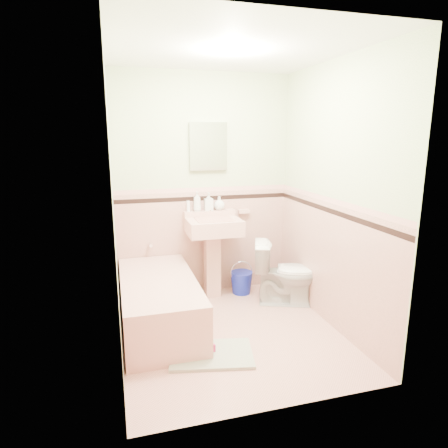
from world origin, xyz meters
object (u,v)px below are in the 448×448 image
object	(u,v)px
soap_bottle_mid	(209,202)
soap_bottle_right	(219,203)
bathtub	(159,304)
sink	(214,259)
shoe	(205,349)
soap_bottle_left	(197,201)
toilet	(286,273)
bucket	(241,282)
medicine_cabinet	(208,147)

from	to	relation	value
soap_bottle_mid	soap_bottle_right	world-z (taller)	soap_bottle_mid
bathtub	soap_bottle_right	size ratio (longest dim) A/B	9.62
sink	soap_bottle_right	world-z (taller)	soap_bottle_right
sink	shoe	xyz separation A→B (m)	(-0.37, -1.17, -0.40)
shoe	soap_bottle_left	bearing A→B (deg)	67.07
bathtub	shoe	xyz separation A→B (m)	(0.31, -0.64, -0.17)
soap_bottle_left	soap_bottle_right	bearing A→B (deg)	0.00
toilet	bucket	bearing A→B (deg)	64.33
soap_bottle_mid	toilet	distance (m)	1.17
soap_bottle_left	toilet	world-z (taller)	soap_bottle_left
soap_bottle_left	shoe	distance (m)	1.72
soap_bottle_mid	soap_bottle_left	bearing A→B (deg)	180.00
sink	soap_bottle_left	size ratio (longest dim) A/B	4.16
bathtub	medicine_cabinet	xyz separation A→B (m)	(0.68, 0.74, 1.47)
bucket	soap_bottle_right	bearing A→B (deg)	147.03
toilet	bucket	distance (m)	0.59
sink	shoe	size ratio (longest dim) A/B	5.87
medicine_cabinet	toilet	world-z (taller)	medicine_cabinet
soap_bottle_left	bucket	xyz separation A→B (m)	(0.49, -0.15, -0.97)
soap_bottle_mid	toilet	size ratio (longest dim) A/B	0.29
soap_bottle_left	soap_bottle_right	world-z (taller)	soap_bottle_left
shoe	bathtub	bearing A→B (deg)	102.46
sink	bucket	size ratio (longest dim) A/B	3.55
soap_bottle_left	shoe	size ratio (longest dim) A/B	1.41
soap_bottle_mid	shoe	world-z (taller)	soap_bottle_mid
bathtub	sink	world-z (taller)	sink
medicine_cabinet	shoe	size ratio (longest dim) A/B	3.34
soap_bottle_right	toilet	xyz separation A→B (m)	(0.61, -0.54, -0.71)
bathtub	soap_bottle_right	bearing A→B (deg)	41.68
medicine_cabinet	bucket	distance (m)	1.62
soap_bottle_mid	medicine_cabinet	bearing A→B (deg)	75.11
bathtub	soap_bottle_right	distance (m)	1.36
toilet	shoe	bearing A→B (deg)	146.80
bathtub	medicine_cabinet	distance (m)	1.78
sink	soap_bottle_mid	world-z (taller)	soap_bottle_mid
soap_bottle_left	soap_bottle_mid	distance (m)	0.13
soap_bottle_left	toilet	xyz separation A→B (m)	(0.87, -0.54, -0.75)
soap_bottle_left	soap_bottle_mid	world-z (taller)	soap_bottle_left
medicine_cabinet	shoe	distance (m)	2.18
bathtub	soap_bottle_right	world-z (taller)	soap_bottle_right
bucket	shoe	bearing A→B (deg)	-120.83
medicine_cabinet	soap_bottle_right	distance (m)	0.65
soap_bottle_right	bucket	xyz separation A→B (m)	(0.23, -0.15, -0.93)
bathtub	soap_bottle_mid	bearing A→B (deg)	46.57
soap_bottle_right	soap_bottle_mid	bearing A→B (deg)	180.00
sink	soap_bottle_mid	xyz separation A→B (m)	(-0.01, 0.18, 0.63)
medicine_cabinet	soap_bottle_left	world-z (taller)	medicine_cabinet
bathtub	soap_bottle_mid	world-z (taller)	soap_bottle_mid
shoe	toilet	bearing A→B (deg)	23.02
soap_bottle_mid	bucket	distance (m)	1.03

